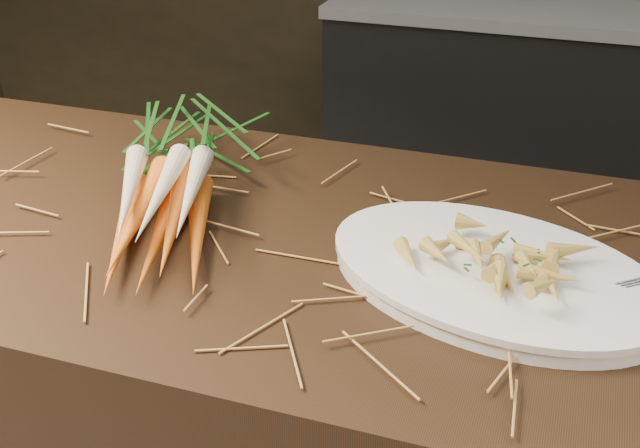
{
  "coord_description": "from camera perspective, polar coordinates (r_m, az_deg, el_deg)",
  "views": [
    {
      "loc": [
        0.25,
        -0.62,
        1.45
      ],
      "look_at": [
        -0.04,
        0.24,
        0.96
      ],
      "focal_mm": 45.0,
      "sensor_mm": 36.0,
      "label": 1
    }
  ],
  "objects": [
    {
      "name": "root_veg_bunch",
      "position": [
        1.24,
        -10.17,
        4.16
      ],
      "size": [
        0.35,
        0.59,
        0.11
      ],
      "rotation": [
        0.0,
        0.0,
        0.34
      ],
      "color": "orange",
      "rests_on": "main_counter"
    },
    {
      "name": "roasted_veg_heap",
      "position": [
        1.02,
        12.37,
        -1.91
      ],
      "size": [
        0.25,
        0.21,
        0.05
      ],
      "primitive_type": null,
      "rotation": [
        0.0,
        0.0,
        -0.31
      ],
      "color": "gold",
      "rests_on": "serving_platter"
    },
    {
      "name": "serving_platter",
      "position": [
        1.04,
        12.17,
        -3.63
      ],
      "size": [
        0.5,
        0.41,
        0.02
      ],
      "primitive_type": null,
      "rotation": [
        0.0,
        0.0,
        -0.31
      ],
      "color": "white",
      "rests_on": "main_counter"
    },
    {
      "name": "straw_bedding",
      "position": [
        1.1,
        3.25,
        -1.21
      ],
      "size": [
        1.4,
        0.6,
        0.02
      ],
      "primitive_type": null,
      "color": "#A67437",
      "rests_on": "main_counter"
    },
    {
      "name": "back_counter",
      "position": [
        2.98,
        18.82,
        6.52
      ],
      "size": [
        1.82,
        0.62,
        0.84
      ],
      "color": "black",
      "rests_on": "ground"
    },
    {
      "name": "serving_fork",
      "position": [
        0.97,
        19.99,
        -6.18
      ],
      "size": [
        0.14,
        0.12,
        0.0
      ],
      "primitive_type": "cube",
      "rotation": [
        0.0,
        0.0,
        -0.88
      ],
      "color": "silver",
      "rests_on": "serving_platter"
    }
  ]
}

